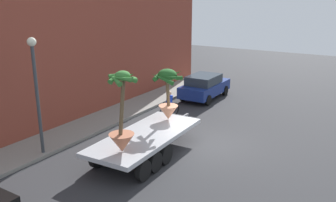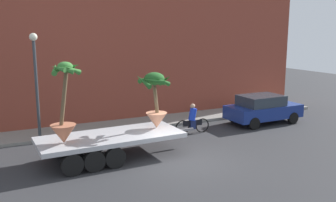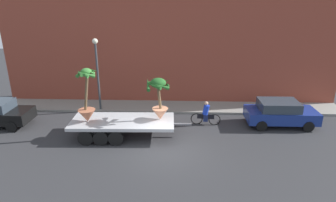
{
  "view_description": "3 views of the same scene",
  "coord_description": "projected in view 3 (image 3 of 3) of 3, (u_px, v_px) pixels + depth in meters",
  "views": [
    {
      "loc": [
        -13.9,
        -6.6,
        6.54
      ],
      "look_at": [
        0.7,
        2.43,
        1.5
      ],
      "focal_mm": 38.65,
      "sensor_mm": 36.0,
      "label": 1
    },
    {
      "loc": [
        -6.7,
        -12.26,
        5.12
      ],
      "look_at": [
        0.47,
        2.35,
        1.98
      ],
      "focal_mm": 39.64,
      "sensor_mm": 36.0,
      "label": 2
    },
    {
      "loc": [
        0.69,
        -13.26,
        7.51
      ],
      "look_at": [
        0.06,
        2.29,
        1.9
      ],
      "focal_mm": 31.14,
      "sensor_mm": 36.0,
      "label": 3
    }
  ],
  "objects": [
    {
      "name": "ground_plane",
      "position": [
        165.0,
        150.0,
        15.04
      ],
      "size": [
        60.0,
        60.0,
        0.0
      ],
      "primitive_type": "plane",
      "color": "#2D2D30"
    },
    {
      "name": "building_facade",
      "position": [
        170.0,
        52.0,
        21.11
      ],
      "size": [
        24.0,
        1.2,
        7.42
      ],
      "primitive_type": "cube",
      "color": "brown",
      "rests_on": "ground"
    },
    {
      "name": "cyclist",
      "position": [
        206.0,
        114.0,
        17.89
      ],
      "size": [
        1.84,
        0.37,
        1.54
      ],
      "color": "black",
      "rests_on": "ground"
    },
    {
      "name": "potted_palm_rear",
      "position": [
        159.0,
        98.0,
        15.95
      ],
      "size": [
        1.4,
        1.46,
        2.4
      ],
      "color": "tan",
      "rests_on": "flatbed_trailer"
    },
    {
      "name": "parked_car",
      "position": [
        280.0,
        113.0,
        17.73
      ],
      "size": [
        4.2,
        1.98,
        1.58
      ],
      "color": "navy",
      "rests_on": "ground"
    },
    {
      "name": "flatbed_trailer",
      "position": [
        118.0,
        124.0,
        16.36
      ],
      "size": [
        6.77,
        2.52,
        0.98
      ],
      "color": "#B7BABF",
      "rests_on": "ground"
    },
    {
      "name": "sidewalk",
      "position": [
        169.0,
        107.0,
        20.75
      ],
      "size": [
        24.0,
        2.2,
        0.15
      ],
      "primitive_type": "cube",
      "color": "gray",
      "rests_on": "ground"
    },
    {
      "name": "potted_palm_middle",
      "position": [
        87.0,
        101.0,
        15.7
      ],
      "size": [
        1.28,
        1.23,
        3.01
      ],
      "color": "#B26647",
      "rests_on": "flatbed_trailer"
    },
    {
      "name": "street_lamp",
      "position": [
        97.0,
        65.0,
        19.1
      ],
      "size": [
        0.36,
        0.36,
        4.83
      ],
      "color": "#383D42",
      "rests_on": "sidewalk"
    }
  ]
}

